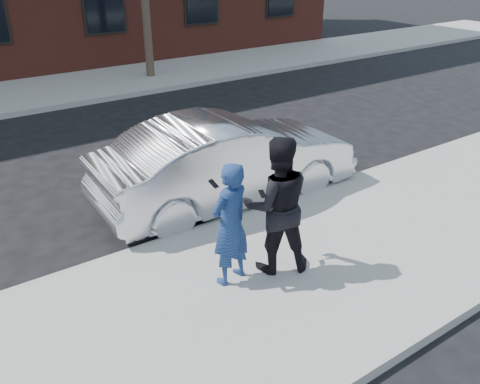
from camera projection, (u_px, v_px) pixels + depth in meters
ground at (211, 305)px, 6.39m from camera, size 100.00×100.00×0.00m
near_sidewalk at (222, 311)px, 6.18m from camera, size 50.00×3.50×0.15m
near_curb at (156, 246)px, 7.50m from camera, size 50.00×0.10×0.15m
far_sidewalk at (5, 98)px, 14.64m from camera, size 50.00×3.50×0.15m
far_curb at (21, 113)px, 13.32m from camera, size 50.00×0.10×0.15m
silver_sedan at (227, 160)px, 8.66m from camera, size 4.66×1.74×1.52m
man_hoodie at (230, 224)px, 6.27m from camera, size 0.67×0.53×1.64m
man_peacoat at (277, 205)px, 6.48m from camera, size 1.12×1.03×1.87m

